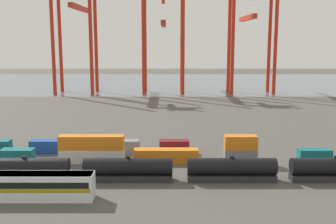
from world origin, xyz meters
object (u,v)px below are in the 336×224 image
(shipping_container_5, at_px, (167,156))
(gantry_crane_east, at_px, (252,28))
(freight_tank_row, at_px, (180,169))
(shipping_container_12, at_px, (110,146))
(gantry_crane_west, at_px, (76,22))
(shipping_container_3, at_px, (92,156))
(gantry_crane_central, at_px, (164,31))
(shipping_container_6, at_px, (241,156))
(shipping_container_2, at_px, (18,156))

(shipping_container_5, bearing_deg, gantry_crane_east, 71.05)
(freight_tank_row, height_order, shipping_container_12, freight_tank_row)
(gantry_crane_west, bearing_deg, shipping_container_3, -76.61)
(gantry_crane_west, xyz_separation_m, gantry_crane_central, (37.41, 0.12, -3.62))
(shipping_container_5, distance_m, shipping_container_6, 13.96)
(shipping_container_3, height_order, gantry_crane_east, gantry_crane_east)
(freight_tank_row, bearing_deg, shipping_container_5, 102.76)
(shipping_container_12, distance_m, gantry_crane_central, 102.31)
(freight_tank_row, height_order, shipping_container_5, freight_tank_row)
(shipping_container_3, height_order, gantry_crane_central, gantry_crane_central)
(shipping_container_12, relative_size, gantry_crane_east, 0.26)
(shipping_container_5, bearing_deg, gantry_crane_central, 90.88)
(shipping_container_12, relative_size, gantry_crane_central, 0.27)
(gantry_crane_east, bearing_deg, gantry_crane_central, 178.07)
(shipping_container_2, xyz_separation_m, shipping_container_6, (41.88, 0.00, 0.00))
(shipping_container_12, height_order, gantry_crane_west, gantry_crane_west)
(shipping_container_2, height_order, shipping_container_6, same)
(shipping_container_6, relative_size, gantry_crane_west, 0.12)
(gantry_crane_central, bearing_deg, shipping_container_6, -81.60)
(gantry_crane_west, xyz_separation_m, gantry_crane_east, (74.82, -1.14, -2.56))
(shipping_container_6, bearing_deg, shipping_container_3, 180.00)
(freight_tank_row, xyz_separation_m, gantry_crane_east, (33.48, 114.40, 25.73))
(gantry_crane_west, height_order, gantry_crane_central, gantry_crane_west)
(freight_tank_row, bearing_deg, shipping_container_2, 161.39)
(freight_tank_row, relative_size, gantry_crane_east, 1.42)
(shipping_container_5, distance_m, gantry_crane_east, 113.31)
(freight_tank_row, xyz_separation_m, gantry_crane_central, (-3.93, 115.66, 24.66))
(shipping_container_2, bearing_deg, freight_tank_row, -18.61)
(shipping_container_2, distance_m, gantry_crane_west, 109.83)
(shipping_container_2, relative_size, gantry_crane_central, 0.14)
(shipping_container_6, distance_m, gantry_crane_central, 109.59)
(shipping_container_2, bearing_deg, shipping_container_12, 22.71)
(gantry_crane_central, relative_size, gantry_crane_east, 0.97)
(freight_tank_row, distance_m, gantry_crane_east, 121.94)
(shipping_container_5, xyz_separation_m, gantry_crane_west, (-39.04, 105.37, 28.94))
(gantry_crane_central, bearing_deg, shipping_container_5, -89.12)
(shipping_container_3, xyz_separation_m, shipping_container_5, (13.96, 0.00, 0.00))
(shipping_container_2, bearing_deg, gantry_crane_west, 96.02)
(shipping_container_2, relative_size, shipping_container_12, 0.50)
(shipping_container_3, distance_m, gantry_crane_west, 112.11)
(shipping_container_6, bearing_deg, gantry_crane_central, 98.40)
(freight_tank_row, xyz_separation_m, shipping_container_12, (-13.86, 17.03, -0.65))
(shipping_container_2, height_order, gantry_crane_west, gantry_crane_west)
(shipping_container_5, xyz_separation_m, shipping_container_6, (13.96, 0.00, 0.00))
(shipping_container_2, height_order, shipping_container_12, same)
(freight_tank_row, xyz_separation_m, shipping_container_6, (11.66, 10.18, -0.65))
(shipping_container_5, relative_size, shipping_container_12, 1.00)
(shipping_container_12, bearing_deg, freight_tank_row, -50.86)
(shipping_container_3, xyz_separation_m, gantry_crane_east, (49.75, 104.22, 26.38))
(gantry_crane_central, bearing_deg, shipping_container_3, -96.67)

